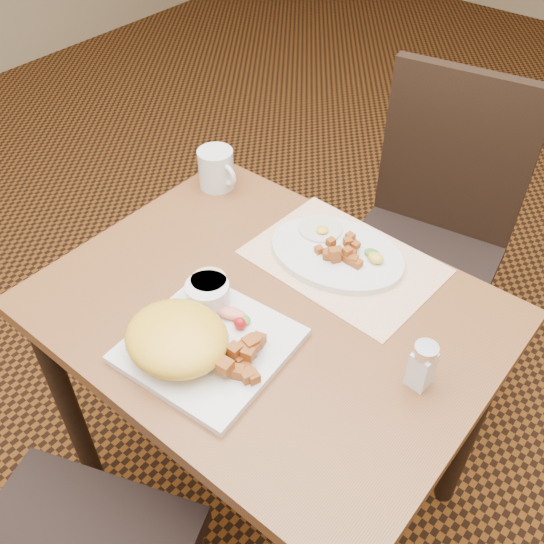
% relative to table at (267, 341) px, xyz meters
% --- Properties ---
extents(ground, '(8.00, 8.00, 0.00)m').
position_rel_table_xyz_m(ground, '(0.00, 0.00, -0.64)').
color(ground, black).
rests_on(ground, ground).
extents(table, '(0.90, 0.70, 0.75)m').
position_rel_table_xyz_m(table, '(0.00, 0.00, 0.00)').
color(table, brown).
rests_on(table, ground).
extents(chair_far, '(0.49, 0.49, 0.97)m').
position_rel_table_xyz_m(chair_far, '(0.03, 0.70, -0.10)').
color(chair_far, black).
rests_on(chair_far, ground).
extents(placemat, '(0.41, 0.30, 0.00)m').
position_rel_table_xyz_m(placemat, '(0.04, 0.21, 0.11)').
color(placemat, white).
rests_on(placemat, table).
extents(plate_square, '(0.30, 0.30, 0.02)m').
position_rel_table_xyz_m(plate_square, '(-0.01, -0.15, 0.12)').
color(plate_square, silver).
rests_on(plate_square, table).
extents(plate_oval, '(0.34, 0.27, 0.02)m').
position_rel_table_xyz_m(plate_oval, '(0.02, 0.21, 0.12)').
color(plate_oval, silver).
rests_on(plate_oval, placemat).
extents(hollandaise_mound, '(0.20, 0.18, 0.07)m').
position_rel_table_xyz_m(hollandaise_mound, '(-0.05, -0.20, 0.16)').
color(hollandaise_mound, yellow).
rests_on(hollandaise_mound, plate_square).
extents(ramekin, '(0.09, 0.09, 0.05)m').
position_rel_table_xyz_m(ramekin, '(-0.09, -0.08, 0.15)').
color(ramekin, silver).
rests_on(ramekin, plate_square).
extents(garnish_sq, '(0.08, 0.05, 0.03)m').
position_rel_table_xyz_m(garnish_sq, '(-0.01, -0.08, 0.14)').
color(garnish_sq, '#387223').
rests_on(garnish_sq, plate_square).
extents(fried_egg, '(0.10, 0.10, 0.02)m').
position_rel_table_xyz_m(fried_egg, '(-0.05, 0.25, 0.13)').
color(fried_egg, white).
rests_on(fried_egg, plate_oval).
extents(garnish_ov, '(0.06, 0.04, 0.02)m').
position_rel_table_xyz_m(garnish_ov, '(0.10, 0.24, 0.14)').
color(garnish_ov, '#387223').
rests_on(garnish_ov, plate_oval).
extents(salt_shaker, '(0.04, 0.04, 0.10)m').
position_rel_table_xyz_m(salt_shaker, '(0.33, 0.03, 0.16)').
color(salt_shaker, white).
rests_on(salt_shaker, table).
extents(coffee_mug, '(0.12, 0.09, 0.10)m').
position_rel_table_xyz_m(coffee_mug, '(-0.37, 0.25, 0.16)').
color(coffee_mug, silver).
rests_on(coffee_mug, table).
extents(home_fries_sq, '(0.11, 0.12, 0.04)m').
position_rel_table_xyz_m(home_fries_sq, '(0.07, -0.15, 0.14)').
color(home_fries_sq, '#AB561B').
rests_on(home_fries_sq, plate_square).
extents(home_fries_ov, '(0.11, 0.09, 0.03)m').
position_rel_table_xyz_m(home_fries_ov, '(0.04, 0.20, 0.14)').
color(home_fries_ov, '#AB561B').
rests_on(home_fries_ov, plate_oval).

